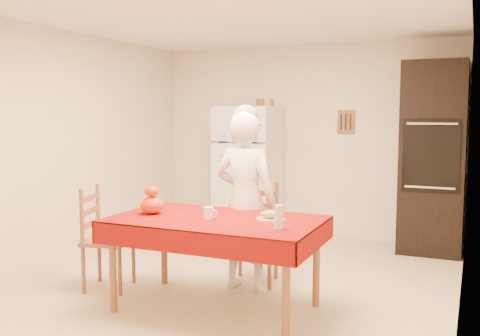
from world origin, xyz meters
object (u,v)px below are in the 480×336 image
Objects in this scene: chair_left at (102,234)px; pumpkin_lower at (152,205)px; oven_cabinet at (433,158)px; seated_woman at (246,201)px; chair_far at (256,229)px; wine_glass at (279,217)px; dining_table at (216,226)px; refrigerator at (248,171)px; coffee_mug at (208,213)px; bread_plate at (271,220)px.

chair_left reaches higher than pumpkin_lower.
pumpkin_lower is (0.62, -0.10, 0.33)m from chair_left.
seated_woman is (-1.45, -2.08, -0.28)m from oven_cabinet.
oven_cabinet is at bearing 41.46° from chair_far.
dining_table is at bearing 164.40° from wine_glass.
chair_far is at bearing -128.56° from oven_cabinet.
chair_far is 1.00× the size of chair_left.
oven_cabinet is 2.95m from wine_glass.
chair_left is 0.71m from pumpkin_lower.
oven_cabinet reaches higher than pumpkin_lower.
chair_left reaches higher than dining_table.
refrigerator reaches higher than seated_woman.
pumpkin_lower reaches higher than coffee_mug.
coffee_mug is (0.78, -2.66, -0.04)m from refrigerator.
oven_cabinet is 1.29× the size of dining_table.
refrigerator reaches higher than coffee_mug.
seated_woman is 16.31× the size of coffee_mug.
chair_left is at bearing 172.99° from wine_glass.
coffee_mug is (-0.06, -0.63, -0.00)m from seated_woman.
dining_table is 0.60m from pumpkin_lower.
wine_glass is at bearing -15.60° from dining_table.
pumpkin_lower is 0.83× the size of bread_plate.
wine_glass is 0.73× the size of bread_plate.
bread_plate is (1.03, 0.13, -0.07)m from pumpkin_lower.
chair_left is at bearing -98.64° from refrigerator.
chair_far is at bearing 120.16° from bread_plate.
coffee_mug is (-0.05, -0.89, 0.30)m from chair_far.
wine_glass reaches higher than dining_table.
chair_left is 5.40× the size of wine_glass.
pumpkin_lower is (-0.58, -0.05, 0.14)m from dining_table.
dining_table is 8.51× the size of pumpkin_lower.
refrigerator is 2.29m from oven_cabinet.
dining_table is (-1.47, -2.64, -0.41)m from oven_cabinet.
pumpkin_lower is at bearing -85.03° from refrigerator.
coffee_mug is 0.55m from pumpkin_lower.
pumpkin_lower reaches higher than dining_table.
chair_left reaches higher than bread_plate.
oven_cabinet is 3.05m from dining_table.
chair_left is 9.50× the size of coffee_mug.
oven_cabinet reaches higher than chair_left.
chair_left is 4.76× the size of pumpkin_lower.
wine_glass is at bearing -112.93° from chair_left.
chair_far is at bearing 88.67° from dining_table.
refrigerator reaches higher than pumpkin_lower.
wine_glass is (1.18, -0.12, 0.01)m from pumpkin_lower.
chair_far is 1.44m from chair_left.
pumpkin_lower is at bearing -115.30° from chair_left.
coffee_mug is at bearing -116.73° from dining_table.
dining_table is 9.66× the size of wine_glass.
chair_far is at bearing 86.62° from coffee_mug.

